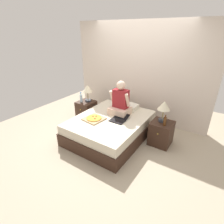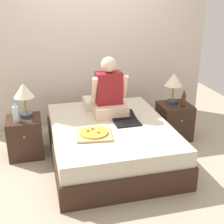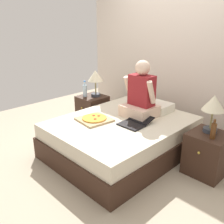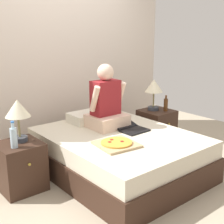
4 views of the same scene
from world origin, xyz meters
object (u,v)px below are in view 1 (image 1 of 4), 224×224
(nightstand_left, at_px, (86,110))
(water_bottle, at_px, (81,98))
(bed, at_px, (111,127))
(person_seated, at_px, (120,102))
(laptop, at_px, (119,119))
(pizza_box, at_px, (94,119))
(lamp_on_right_nightstand, at_px, (164,107))
(nightstand_right, at_px, (161,133))
(lamp_on_left_nightstand, at_px, (87,90))
(beer_bottle, at_px, (165,121))

(nightstand_left, height_order, water_bottle, water_bottle)
(bed, relative_size, person_seated, 2.40)
(laptop, relative_size, pizza_box, 0.94)
(lamp_on_right_nightstand, bearing_deg, water_bottle, -176.30)
(water_bottle, relative_size, nightstand_right, 0.53)
(pizza_box, bearing_deg, bed, 45.12)
(bed, distance_m, nightstand_left, 1.12)
(pizza_box, bearing_deg, lamp_on_right_nightstand, 28.05)
(bed, xyz_separation_m, lamp_on_right_nightstand, (1.03, 0.43, 0.61))
(bed, xyz_separation_m, lamp_on_left_nightstand, (-1.02, 0.43, 0.61))
(nightstand_right, bearing_deg, pizza_box, -154.23)
(person_seated, bearing_deg, lamp_on_right_nightstand, 6.75)
(beer_bottle, xyz_separation_m, person_seated, (-1.07, 0.04, 0.16))
(nightstand_left, bearing_deg, laptop, -15.65)
(bed, relative_size, beer_bottle, 8.13)
(lamp_on_left_nightstand, height_order, person_seated, person_seated)
(bed, distance_m, lamp_on_right_nightstand, 1.27)
(beer_bottle, height_order, pizza_box, beer_bottle)
(person_seated, bearing_deg, nightstand_right, 3.70)
(nightstand_left, xyz_separation_m, lamp_on_left_nightstand, (0.04, 0.05, 0.59))
(lamp_on_right_nightstand, bearing_deg, bed, -157.53)
(lamp_on_left_nightstand, bearing_deg, bed, -22.66)
(lamp_on_left_nightstand, distance_m, lamp_on_right_nightstand, 2.05)
(lamp_on_right_nightstand, bearing_deg, laptop, -153.72)
(water_bottle, distance_m, person_seated, 1.21)
(lamp_on_right_nightstand, xyz_separation_m, beer_bottle, (0.10, -0.15, -0.23))
(nightstand_left, bearing_deg, nightstand_right, 0.00)
(nightstand_right, bearing_deg, laptop, -157.34)
(bed, relative_size, water_bottle, 6.77)
(water_bottle, xyz_separation_m, laptop, (1.35, -0.26, -0.12))
(nightstand_left, relative_size, beer_bottle, 2.26)
(pizza_box, bearing_deg, water_bottle, 148.09)
(bed, relative_size, lamp_on_left_nightstand, 4.15)
(nightstand_left, bearing_deg, bed, -19.52)
(lamp_on_right_nightstand, distance_m, beer_bottle, 0.29)
(lamp_on_right_nightstand, xyz_separation_m, person_seated, (-0.97, -0.11, -0.07))
(lamp_on_left_nightstand, xyz_separation_m, lamp_on_right_nightstand, (2.05, 0.00, 0.00))
(laptop, bearing_deg, bed, -174.43)
(bed, distance_m, nightstand_right, 1.12)
(lamp_on_left_nightstand, bearing_deg, pizza_box, -42.18)
(beer_bottle, xyz_separation_m, pizza_box, (-1.39, -0.54, -0.11))
(person_seated, distance_m, laptop, 0.42)
(nightstand_right, relative_size, pizza_box, 1.17)
(water_bottle, relative_size, pizza_box, 0.62)
(beer_bottle, bearing_deg, person_seated, 178.09)
(water_bottle, distance_m, lamp_on_right_nightstand, 2.18)
(laptop, distance_m, pizza_box, 0.55)
(bed, height_order, beer_bottle, beer_bottle)
(bed, bearing_deg, water_bottle, 165.93)
(bed, xyz_separation_m, beer_bottle, (1.13, 0.28, 0.38))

